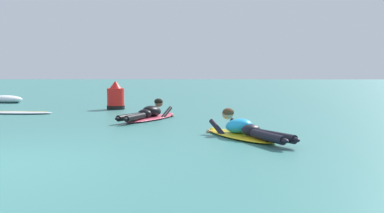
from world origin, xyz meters
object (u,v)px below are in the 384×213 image
object	(u,v)px
drifting_surfboard	(15,112)
surfer_near	(244,130)
channel_marker_buoy	(116,98)
surfer_far	(149,114)

from	to	relation	value
drifting_surfboard	surfer_near	bearing A→B (deg)	-36.72
surfer_near	channel_marker_buoy	xyz separation A→B (m)	(-3.45, 6.00, 0.21)
surfer_far	surfer_near	bearing A→B (deg)	-55.83
surfer_far	channel_marker_buoy	world-z (taller)	channel_marker_buoy
surfer_near	drifting_surfboard	size ratio (longest dim) A/B	1.12
surfer_near	channel_marker_buoy	distance (m)	6.93
drifting_surfboard	channel_marker_buoy	xyz separation A→B (m)	(2.51, 1.56, 0.31)
surfer_near	drifting_surfboard	world-z (taller)	surfer_near
surfer_near	surfer_far	bearing A→B (deg)	124.17
channel_marker_buoy	surfer_near	bearing A→B (deg)	-60.13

